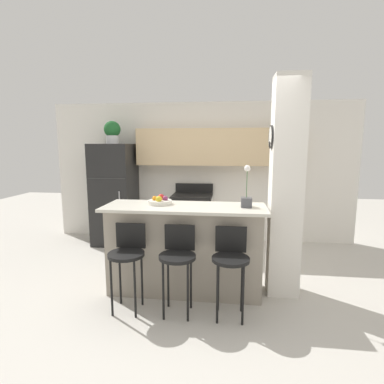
{
  "coord_description": "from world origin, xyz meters",
  "views": [
    {
      "loc": [
        0.51,
        -3.45,
        1.77
      ],
      "look_at": [
        0.0,
        0.73,
        1.12
      ],
      "focal_mm": 28.0,
      "sensor_mm": 36.0,
      "label": 1
    }
  ],
  "objects_px": {
    "bar_stool_mid": "(178,256)",
    "stove_range": "(192,219)",
    "bar_stool_left": "(127,254)",
    "fruit_bowl": "(160,201)",
    "refrigerator": "(115,194)",
    "orchid_vase": "(246,197)",
    "potted_plant_on_fridge": "(112,132)",
    "bar_stool_right": "(231,259)"
  },
  "relations": [
    {
      "from": "bar_stool_right",
      "to": "fruit_bowl",
      "type": "height_order",
      "value": "fruit_bowl"
    },
    {
      "from": "bar_stool_left",
      "to": "bar_stool_mid",
      "type": "height_order",
      "value": "same"
    },
    {
      "from": "bar_stool_mid",
      "to": "potted_plant_on_fridge",
      "type": "bearing_deg",
      "value": 124.89
    },
    {
      "from": "bar_stool_left",
      "to": "bar_stool_right",
      "type": "xyz_separation_m",
      "value": [
        1.1,
        0.0,
        0.0
      ]
    },
    {
      "from": "bar_stool_left",
      "to": "potted_plant_on_fridge",
      "type": "distance_m",
      "value": 2.78
    },
    {
      "from": "bar_stool_left",
      "to": "potted_plant_on_fridge",
      "type": "relative_size",
      "value": 2.34
    },
    {
      "from": "refrigerator",
      "to": "bar_stool_mid",
      "type": "relative_size",
      "value": 1.93
    },
    {
      "from": "bar_stool_mid",
      "to": "stove_range",
      "type": "bearing_deg",
      "value": 93.04
    },
    {
      "from": "bar_stool_left",
      "to": "fruit_bowl",
      "type": "distance_m",
      "value": 0.77
    },
    {
      "from": "refrigerator",
      "to": "orchid_vase",
      "type": "bearing_deg",
      "value": -36.81
    },
    {
      "from": "refrigerator",
      "to": "bar_stool_mid",
      "type": "xyz_separation_m",
      "value": [
        1.53,
        -2.2,
        -0.28
      ]
    },
    {
      "from": "bar_stool_left",
      "to": "fruit_bowl",
      "type": "xyz_separation_m",
      "value": [
        0.24,
        0.56,
        0.48
      ]
    },
    {
      "from": "bar_stool_mid",
      "to": "bar_stool_right",
      "type": "distance_m",
      "value": 0.55
    },
    {
      "from": "bar_stool_mid",
      "to": "refrigerator",
      "type": "bearing_deg",
      "value": 124.89
    },
    {
      "from": "refrigerator",
      "to": "bar_stool_left",
      "type": "relative_size",
      "value": 1.93
    },
    {
      "from": "stove_range",
      "to": "bar_stool_left",
      "type": "relative_size",
      "value": 1.15
    },
    {
      "from": "refrigerator",
      "to": "bar_stool_mid",
      "type": "bearing_deg",
      "value": -55.11
    },
    {
      "from": "stove_range",
      "to": "bar_stool_right",
      "type": "bearing_deg",
      "value": -73.45
    },
    {
      "from": "bar_stool_left",
      "to": "orchid_vase",
      "type": "xyz_separation_m",
      "value": [
        1.27,
        0.51,
        0.57
      ]
    },
    {
      "from": "orchid_vase",
      "to": "fruit_bowl",
      "type": "distance_m",
      "value": 1.04
    },
    {
      "from": "fruit_bowl",
      "to": "stove_range",
      "type": "bearing_deg",
      "value": 83.48
    },
    {
      "from": "stove_range",
      "to": "bar_stool_right",
      "type": "height_order",
      "value": "stove_range"
    },
    {
      "from": "bar_stool_mid",
      "to": "orchid_vase",
      "type": "distance_m",
      "value": 1.05
    },
    {
      "from": "stove_range",
      "to": "bar_stool_left",
      "type": "distance_m",
      "value": 2.29
    },
    {
      "from": "stove_range",
      "to": "potted_plant_on_fridge",
      "type": "distance_m",
      "value": 2.1
    },
    {
      "from": "bar_stool_left",
      "to": "potted_plant_on_fridge",
      "type": "height_order",
      "value": "potted_plant_on_fridge"
    },
    {
      "from": "bar_stool_mid",
      "to": "orchid_vase",
      "type": "xyz_separation_m",
      "value": [
        0.72,
        0.51,
        0.57
      ]
    },
    {
      "from": "stove_range",
      "to": "bar_stool_mid",
      "type": "relative_size",
      "value": 1.15
    },
    {
      "from": "refrigerator",
      "to": "fruit_bowl",
      "type": "distance_m",
      "value": 2.05
    },
    {
      "from": "stove_range",
      "to": "orchid_vase",
      "type": "xyz_separation_m",
      "value": [
        0.84,
        -1.74,
        0.73
      ]
    },
    {
      "from": "stove_range",
      "to": "bar_stool_right",
      "type": "distance_m",
      "value": 2.35
    },
    {
      "from": "stove_range",
      "to": "fruit_bowl",
      "type": "distance_m",
      "value": 1.82
    },
    {
      "from": "bar_stool_left",
      "to": "bar_stool_right",
      "type": "relative_size",
      "value": 1.0
    },
    {
      "from": "bar_stool_mid",
      "to": "bar_stool_left",
      "type": "bearing_deg",
      "value": 180.0
    },
    {
      "from": "refrigerator",
      "to": "fruit_bowl",
      "type": "height_order",
      "value": "refrigerator"
    },
    {
      "from": "bar_stool_mid",
      "to": "fruit_bowl",
      "type": "relative_size",
      "value": 3.22
    },
    {
      "from": "refrigerator",
      "to": "stove_range",
      "type": "distance_m",
      "value": 1.48
    },
    {
      "from": "bar_stool_left",
      "to": "fruit_bowl",
      "type": "bearing_deg",
      "value": 66.99
    },
    {
      "from": "stove_range",
      "to": "fruit_bowl",
      "type": "height_order",
      "value": "fruit_bowl"
    },
    {
      "from": "bar_stool_left",
      "to": "bar_stool_mid",
      "type": "xyz_separation_m",
      "value": [
        0.55,
        0.0,
        0.0
      ]
    },
    {
      "from": "bar_stool_mid",
      "to": "potted_plant_on_fridge",
      "type": "relative_size",
      "value": 2.34
    },
    {
      "from": "refrigerator",
      "to": "bar_stool_right",
      "type": "bearing_deg",
      "value": -46.56
    }
  ]
}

